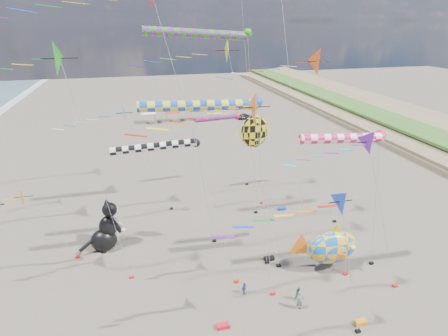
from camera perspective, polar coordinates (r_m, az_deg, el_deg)
The scene contains 25 objects.
delta_kite_1 at distance 25.28m, azimuth -24.99°, elevation 15.48°, with size 9.06×2.49×19.21m.
delta_kite_2 at distance 32.67m, azimuth 14.72°, elevation 16.02°, with size 12.40×2.75×18.19m.
delta_kite_4 at distance 20.37m, azimuth 15.84°, elevation -6.55°, with size 9.43×1.65×11.64m.
delta_kite_6 at distance 33.77m, azimuth -32.58°, elevation -4.48°, with size 9.88×1.67×7.87m.
delta_kite_7 at distance 36.76m, azimuth -16.50°, elevation 8.48°, with size 9.60×1.77×12.79m.
delta_kite_8 at distance 24.65m, azimuth 23.20°, elevation 3.56°, with size 8.93×1.73×13.94m.
delta_kite_9 at distance 21.45m, azimuth 1.95°, elevation 9.25°, with size 9.89×2.27×16.46m.
delta_kite_10 at distance 35.52m, azimuth -0.43°, elevation 18.42°, with size 13.07×2.64×18.89m.
windsock_0 at distance 42.34m, azimuth -0.79°, elevation 8.09°, with size 6.82×0.65×9.68m.
windsock_1 at distance 24.86m, azimuth -3.08°, elevation 10.08°, with size 10.18×0.79×15.05m.
windsock_2 at distance 27.15m, azimuth 19.39°, elevation 4.54°, with size 8.17×0.78×12.60m.
windsock_3 at distance 29.88m, azimuth -10.64°, elevation 3.43°, with size 8.85×0.73×10.76m.
windsock_4 at distance 33.09m, azimuth -3.66°, elevation 20.97°, with size 11.08×0.82×19.48m.
angelfish_kite at distance 27.81m, azimuth 4.61°, elevation 5.71°, with size 3.74×3.02×13.33m.
cat_inflatable at distance 34.81m, azimuth -18.89°, elevation -8.89°, with size 3.67×1.83×4.95m, color black, non-canonical shape.
fish_inflatable at distance 31.81m, azimuth 17.11°, elevation -12.26°, with size 6.23×2.99×4.66m.
person_adult at distance 28.47m, azimuth 12.30°, elevation -20.37°, with size 0.60×0.39×1.65m, color gray.
child_green at distance 29.25m, azimuth 12.10°, elevation -19.49°, with size 0.60×0.47×1.23m, color #1C6E43.
child_blue at distance 29.27m, azimuth 3.30°, elevation -19.04°, with size 0.65×0.27×1.11m, color #264492.
kite_bag_0 at distance 29.09m, azimuth 21.43°, elevation -22.40°, with size 0.90×0.44×0.30m, color orange.
kite_bag_1 at distance 27.14m, azimuth -0.19°, elevation -24.41°, with size 0.90×0.44×0.30m, color red.
kite_bag_2 at distance 40.98m, azimuth 9.40°, elevation -6.56°, with size 0.90×0.44×0.30m, color #1236B7.
kite_bag_3 at distance 33.05m, azimuth 7.38°, elevation -14.45°, with size 0.90×0.44×0.30m, color black.
tent_row at distance 76.38m, azimuth -6.62°, elevation 9.95°, with size 19.20×4.20×3.80m.
parked_car at distance 77.95m, azimuth 3.50°, elevation 8.42°, with size 1.52×3.78×1.29m, color #26262D.
Camera 1 is at (-8.44, -13.81, 20.11)m, focal length 28.00 mm.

